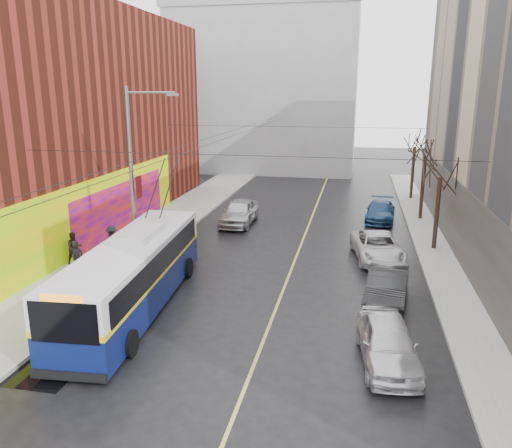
{
  "coord_description": "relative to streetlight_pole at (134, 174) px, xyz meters",
  "views": [
    {
      "loc": [
        4.52,
        -12.46,
        8.77
      ],
      "look_at": [
        -0.01,
        9.7,
        2.72
      ],
      "focal_mm": 35.0,
      "sensor_mm": 36.0,
      "label": 1
    }
  ],
  "objects": [
    {
      "name": "ground",
      "position": [
        6.14,
        -10.0,
        -4.85
      ],
      "size": [
        140.0,
        140.0,
        0.0
      ],
      "primitive_type": "plane",
      "color": "black",
      "rests_on": "ground"
    },
    {
      "name": "sidewalk_left",
      "position": [
        -1.86,
        2.0,
        -4.77
      ],
      "size": [
        4.0,
        60.0,
        0.15
      ],
      "primitive_type": "cube",
      "color": "gray",
      "rests_on": "ground"
    },
    {
      "name": "sidewalk_right",
      "position": [
        15.14,
        2.0,
        -4.77
      ],
      "size": [
        2.0,
        60.0,
        0.15
      ],
      "primitive_type": "cube",
      "color": "gray",
      "rests_on": "ground"
    },
    {
      "name": "lane_line",
      "position": [
        7.64,
        4.0,
        -4.84
      ],
      "size": [
        0.12,
        50.0,
        0.01
      ],
      "primitive_type": "cube",
      "color": "#BFB74C",
      "rests_on": "ground"
    },
    {
      "name": "building_left",
      "position": [
        -9.85,
        3.99,
        2.14
      ],
      "size": [
        12.11,
        36.0,
        14.0
      ],
      "color": "#5E1E12",
      "rests_on": "ground"
    },
    {
      "name": "building_far",
      "position": [
        0.14,
        34.99,
        4.17
      ],
      "size": [
        20.5,
        12.1,
        18.0
      ],
      "color": "gray",
      "rests_on": "ground"
    },
    {
      "name": "streetlight_pole",
      "position": [
        0.0,
        0.0,
        0.0
      ],
      "size": [
        2.65,
        0.6,
        9.0
      ],
      "color": "slate",
      "rests_on": "ground"
    },
    {
      "name": "catenary_wires",
      "position": [
        3.6,
        4.77,
        1.4
      ],
      "size": [
        18.0,
        60.0,
        0.22
      ],
      "color": "black"
    },
    {
      "name": "tree_near",
      "position": [
        15.14,
        6.0,
        0.13
      ],
      "size": [
        3.2,
        3.2,
        6.4
      ],
      "color": "black",
      "rests_on": "ground"
    },
    {
      "name": "tree_mid",
      "position": [
        15.14,
        13.0,
        0.41
      ],
      "size": [
        3.2,
        3.2,
        6.68
      ],
      "color": "black",
      "rests_on": "ground"
    },
    {
      "name": "tree_far",
      "position": [
        15.14,
        20.0,
        0.3
      ],
      "size": [
        3.2,
        3.2,
        6.57
      ],
      "color": "black",
      "rests_on": "ground"
    },
    {
      "name": "puddle",
      "position": [
        0.87,
        -9.54,
        -4.84
      ],
      "size": [
        2.59,
        2.63,
        0.01
      ],
      "primitive_type": "cube",
      "color": "black",
      "rests_on": "ground"
    },
    {
      "name": "pigeons_flying",
      "position": [
        3.35,
        0.04,
        2.14
      ],
      "size": [
        3.8,
        3.51,
        1.25
      ],
      "color": "slate"
    },
    {
      "name": "trolleybus",
      "position": [
        1.89,
        -4.64,
        -3.31
      ],
      "size": [
        3.36,
        11.77,
        5.52
      ],
      "rotation": [
        0.0,
        0.0,
        0.07
      ],
      "color": "#091349",
      "rests_on": "ground"
    },
    {
      "name": "parked_car_a",
      "position": [
        11.94,
        -7.01,
        -4.09
      ],
      "size": [
        2.27,
        4.59,
        1.51
      ],
      "primitive_type": "imported",
      "rotation": [
        0.0,
        0.0,
        0.12
      ],
      "color": "silver",
      "rests_on": "ground"
    },
    {
      "name": "parked_car_b",
      "position": [
        12.16,
        -1.99,
        -4.09
      ],
      "size": [
        2.18,
        4.79,
        1.52
      ],
      "primitive_type": "imported",
      "rotation": [
        0.0,
        0.0,
        -0.12
      ],
      "color": "black",
      "rests_on": "ground"
    },
    {
      "name": "parked_car_c",
      "position": [
        11.94,
        3.74,
        -4.15
      ],
      "size": [
        3.12,
        5.36,
        1.4
      ],
      "primitive_type": "imported",
      "rotation": [
        0.0,
        0.0,
        0.16
      ],
      "color": "silver",
      "rests_on": "ground"
    },
    {
      "name": "parked_car_d",
      "position": [
        12.39,
        12.29,
        -4.17
      ],
      "size": [
        2.29,
        4.81,
        1.35
      ],
      "primitive_type": "imported",
      "rotation": [
        0.0,
        0.0,
        -0.09
      ],
      "color": "navy",
      "rests_on": "ground"
    },
    {
      "name": "following_car",
      "position": [
        2.97,
        9.43,
        -4.01
      ],
      "size": [
        2.05,
        4.95,
        1.68
      ],
      "primitive_type": "imported",
      "rotation": [
        0.0,
        0.0,
        -0.01
      ],
      "color": "#ABADB0",
      "rests_on": "ground"
    },
    {
      "name": "pedestrian_a",
      "position": [
        -2.08,
        -2.29,
        -3.78
      ],
      "size": [
        0.54,
        0.73,
        1.83
      ],
      "primitive_type": "imported",
      "rotation": [
        0.0,
        0.0,
        1.4
      ],
      "color": "black",
      "rests_on": "sidewalk_left"
    },
    {
      "name": "pedestrian_b",
      "position": [
        -3.36,
        -0.45,
        -3.86
      ],
      "size": [
        0.99,
        1.03,
        1.66
      ],
      "primitive_type": "imported",
      "rotation": [
        0.0,
        0.0,
        0.93
      ],
      "color": "black",
      "rests_on": "sidewalk_left"
    },
    {
      "name": "pedestrian_c",
      "position": [
        -1.99,
        0.97,
        -3.85
      ],
      "size": [
        1.2,
        1.24,
        1.7
      ],
      "primitive_type": "imported",
      "rotation": [
        0.0,
        0.0,
        2.29
      ],
      "color": "black",
      "rests_on": "sidewalk_left"
    }
  ]
}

